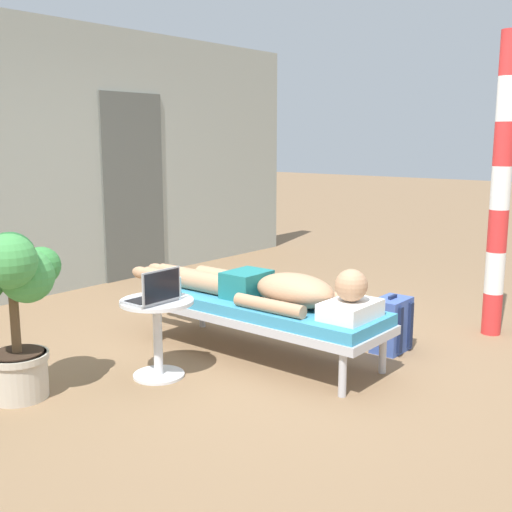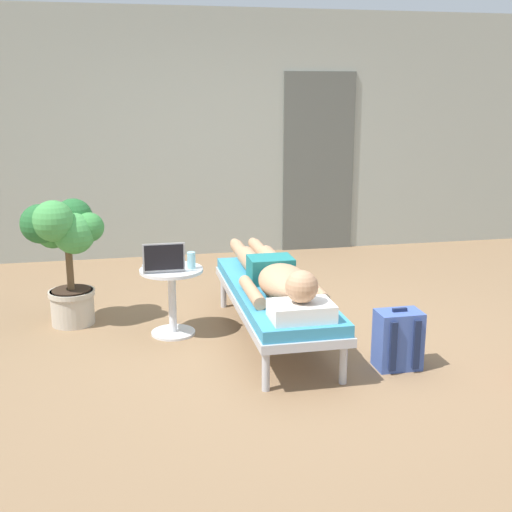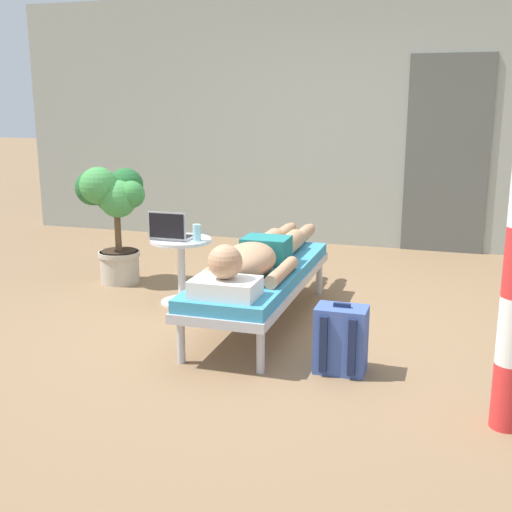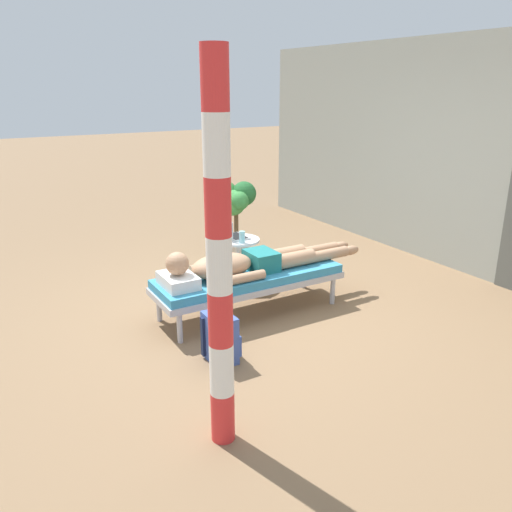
{
  "view_description": "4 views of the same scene",
  "coord_description": "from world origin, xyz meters",
  "views": [
    {
      "loc": [
        -3.47,
        -2.75,
        1.56
      ],
      "look_at": [
        0.14,
        0.2,
        0.69
      ],
      "focal_mm": 44.5,
      "sensor_mm": 36.0,
      "label": 1
    },
    {
      "loc": [
        -1.14,
        -4.55,
        1.84
      ],
      "look_at": [
        -0.14,
        0.26,
        0.59
      ],
      "focal_mm": 46.05,
      "sensor_mm": 36.0,
      "label": 2
    },
    {
      "loc": [
        1.23,
        -4.23,
        1.57
      ],
      "look_at": [
        -0.12,
        0.1,
        0.47
      ],
      "focal_mm": 45.03,
      "sensor_mm": 36.0,
      "label": 3
    },
    {
      "loc": [
        4.04,
        -2.33,
        2.15
      ],
      "look_at": [
        -0.18,
        0.15,
        0.52
      ],
      "focal_mm": 36.34,
      "sensor_mm": 36.0,
      "label": 4
    }
  ],
  "objects": [
    {
      "name": "backpack",
      "position": [
        0.64,
        -0.67,
        0.2
      ],
      "size": [
        0.3,
        0.26,
        0.42
      ],
      "color": "#3F59A5",
      "rests_on": "ground"
    },
    {
      "name": "ground_plane",
      "position": [
        0.0,
        0.0,
        0.0
      ],
      "size": [
        40.0,
        40.0,
        0.0
      ],
      "primitive_type": "plane",
      "color": "#846647"
    },
    {
      "name": "lounge_chair",
      "position": [
        -0.05,
        -0.01,
        0.35
      ],
      "size": [
        0.61,
        1.88,
        0.42
      ],
      "color": "#B7B7BC",
      "rests_on": "ground"
    },
    {
      "name": "house_door_panel",
      "position": [
        1.12,
        2.76,
        1.02
      ],
      "size": [
        0.84,
        0.03,
        2.04
      ],
      "primitive_type": "cube",
      "color": "#545651",
      "rests_on": "ground"
    },
    {
      "name": "potted_plant",
      "position": [
        -1.59,
        0.65,
        0.68
      ],
      "size": [
        0.63,
        0.54,
        1.03
      ],
      "color": "#BFB29E",
      "rests_on": "ground"
    },
    {
      "name": "person_reclining",
      "position": [
        -0.05,
        -0.06,
        0.52
      ],
      "size": [
        0.53,
        2.17,
        0.32
      ],
      "color": "white",
      "rests_on": "lounge_chair"
    },
    {
      "name": "house_wall_back",
      "position": [
        -0.05,
        2.87,
        1.35
      ],
      "size": [
        7.6,
        0.2,
        2.7
      ],
      "primitive_type": "cube",
      "color": "#999E93",
      "rests_on": "ground"
    },
    {
      "name": "drink_glass",
      "position": [
        -0.64,
        0.24,
        0.59
      ],
      "size": [
        0.06,
        0.06,
        0.13
      ],
      "primitive_type": "cylinder",
      "color": "#99D8E5",
      "rests_on": "side_table"
    },
    {
      "name": "laptop",
      "position": [
        -0.85,
        0.22,
        0.58
      ],
      "size": [
        0.31,
        0.24,
        0.23
      ],
      "color": "#A5A8AD",
      "rests_on": "side_table"
    },
    {
      "name": "side_table",
      "position": [
        -0.79,
        0.27,
        0.36
      ],
      "size": [
        0.48,
        0.48,
        0.52
      ],
      "color": "silver",
      "rests_on": "ground"
    }
  ]
}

